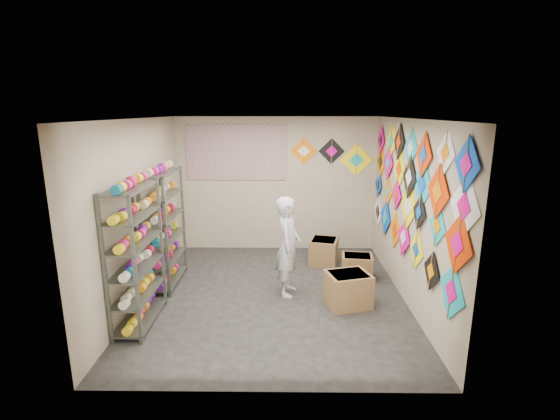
{
  "coord_description": "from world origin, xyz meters",
  "views": [
    {
      "loc": [
        0.17,
        -5.84,
        2.81
      ],
      "look_at": [
        0.1,
        0.3,
        1.3
      ],
      "focal_mm": 26.0,
      "sensor_mm": 36.0,
      "label": 1
    }
  ],
  "objects_px": {
    "shelf_rack_front": "(136,256)",
    "carton_a": "(348,289)",
    "shelf_rack_back": "(165,228)",
    "shopkeeper": "(288,246)",
    "carton_c": "(324,251)",
    "carton_b": "(357,267)"
  },
  "relations": [
    {
      "from": "carton_a",
      "to": "carton_b",
      "type": "bearing_deg",
      "value": 57.4
    },
    {
      "from": "shelf_rack_front",
      "to": "shopkeeper",
      "type": "distance_m",
      "value": 2.22
    },
    {
      "from": "shelf_rack_front",
      "to": "carton_a",
      "type": "bearing_deg",
      "value": 10.28
    },
    {
      "from": "carton_a",
      "to": "carton_c",
      "type": "bearing_deg",
      "value": 80.94
    },
    {
      "from": "shelf_rack_front",
      "to": "shelf_rack_back",
      "type": "height_order",
      "value": "same"
    },
    {
      "from": "shelf_rack_back",
      "to": "carton_b",
      "type": "bearing_deg",
      "value": 3.97
    },
    {
      "from": "shelf_rack_back",
      "to": "carton_a",
      "type": "xyz_separation_m",
      "value": [
        2.89,
        -0.78,
        -0.7
      ]
    },
    {
      "from": "shelf_rack_back",
      "to": "carton_a",
      "type": "distance_m",
      "value": 3.07
    },
    {
      "from": "shelf_rack_front",
      "to": "shopkeeper",
      "type": "bearing_deg",
      "value": 24.59
    },
    {
      "from": "shopkeeper",
      "to": "carton_c",
      "type": "relative_size",
      "value": 2.88
    },
    {
      "from": "carton_c",
      "to": "shopkeeper",
      "type": "bearing_deg",
      "value": -104.09
    },
    {
      "from": "shelf_rack_back",
      "to": "carton_b",
      "type": "height_order",
      "value": "shelf_rack_back"
    },
    {
      "from": "shopkeeper",
      "to": "carton_b",
      "type": "bearing_deg",
      "value": -53.9
    },
    {
      "from": "carton_a",
      "to": "shopkeeper",
      "type": "bearing_deg",
      "value": 140.11
    },
    {
      "from": "carton_c",
      "to": "shelf_rack_back",
      "type": "bearing_deg",
      "value": -147.52
    },
    {
      "from": "shelf_rack_back",
      "to": "shopkeeper",
      "type": "relative_size",
      "value": 1.22
    },
    {
      "from": "shopkeeper",
      "to": "carton_b",
      "type": "xyz_separation_m",
      "value": [
        1.18,
        0.6,
        -0.57
      ]
    },
    {
      "from": "carton_c",
      "to": "carton_b",
      "type": "bearing_deg",
      "value": -41.24
    },
    {
      "from": "shelf_rack_back",
      "to": "shopkeeper",
      "type": "xyz_separation_m",
      "value": [
        2.01,
        -0.38,
        -0.17
      ]
    },
    {
      "from": "shelf_rack_front",
      "to": "carton_c",
      "type": "height_order",
      "value": "shelf_rack_front"
    },
    {
      "from": "shopkeeper",
      "to": "carton_a",
      "type": "distance_m",
      "value": 1.1
    },
    {
      "from": "carton_a",
      "to": "carton_b",
      "type": "relative_size",
      "value": 1.19
    }
  ]
}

